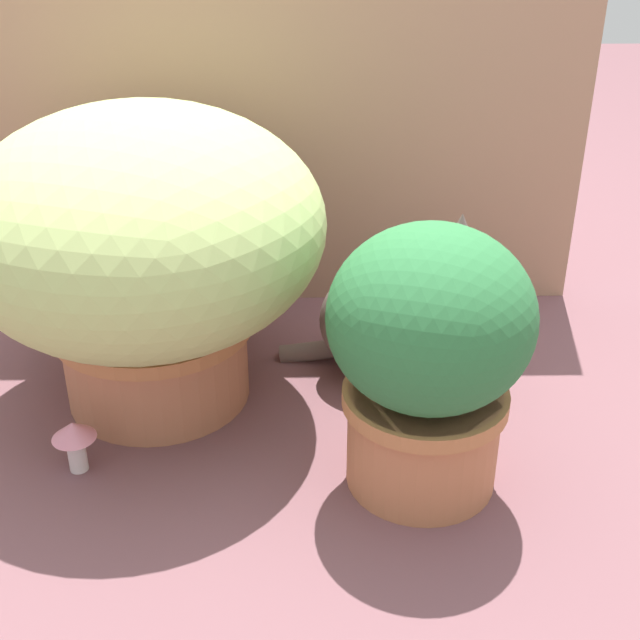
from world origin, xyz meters
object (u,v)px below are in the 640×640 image
Objects in this scene: cat at (402,316)px; leafy_planter at (428,353)px; grass_planter at (145,242)px; mushroom_ornament_pink at (74,437)px.

leafy_planter is at bearing -89.38° from cat.
grass_planter reaches higher than cat.
cat is at bearing 90.62° from leafy_planter.
leafy_planter is 1.10× the size of cat.
leafy_planter is (0.43, -0.24, -0.07)m from grass_planter.
grass_planter is 0.33m from mushroom_ornament_pink.
grass_planter is 0.46m from cat.
leafy_planter is 0.31m from cat.
grass_planter is at bearing 151.17° from leafy_planter.
mushroom_ornament_pink is (-0.53, 0.03, -0.16)m from leafy_planter.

